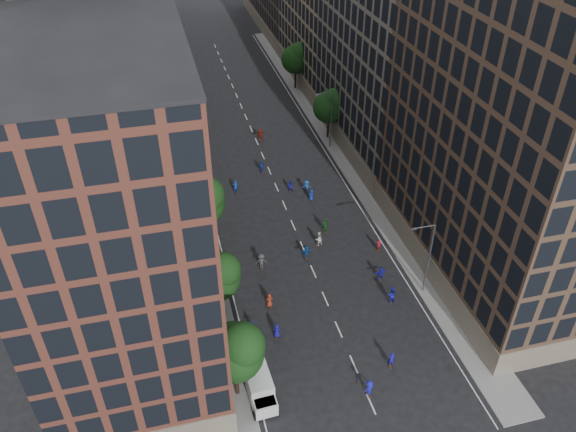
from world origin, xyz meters
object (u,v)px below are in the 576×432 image
Objects in this scene: skater_2 at (391,295)px; skater_0 at (277,331)px; skater_1 at (391,360)px; cargo_van at (260,388)px; streetlamp_far at (330,117)px; streetlamp_near at (428,255)px.

skater_0 is at bearing 15.29° from skater_2.
skater_1 reaches higher than skater_0.
streetlamp_far is at bearing 62.22° from cargo_van.
cargo_van is (-19.67, -8.89, -3.84)m from streetlamp_near.
cargo_van is 2.49× the size of skater_2.
streetlamp_far is 46.44m from cargo_van.
streetlamp_near is 11.88m from skater_1.
skater_0 is (-16.62, -35.40, -4.37)m from streetlamp_far.
streetlamp_near reaches higher than skater_1.
skater_0 is 11.30m from skater_1.
skater_2 is at bearing -96.43° from streetlamp_far.
cargo_van reaches higher than skater_0.
streetlamp_near is 5.64× the size of skater_0.
skater_1 is at bearing -0.82° from cargo_van.
skater_2 is (12.82, 1.77, 0.17)m from skater_0.
streetlamp_far is at bearing -97.95° from skater_0.
skater_2 reaches higher than skater_1.
skater_0 is at bearing -13.40° from skater_1.
skater_2 is (-3.79, -33.62, -4.20)m from streetlamp_far.
streetlamp_far is 5.24× the size of skater_1.
cargo_van is (-19.67, -41.89, -3.84)m from streetlamp_far.
streetlamp_far is 4.66× the size of skater_2.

